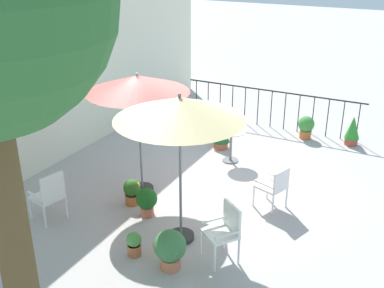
# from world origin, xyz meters

# --- Properties ---
(ground_plane) EXTENTS (60.00, 60.00, 0.00)m
(ground_plane) POSITION_xyz_m (0.00, 0.00, 0.00)
(ground_plane) COLOR #ACA5A3
(villa_facade) EXTENTS (11.48, 0.30, 3.99)m
(villa_facade) POSITION_xyz_m (0.00, 3.69, 1.99)
(villa_facade) COLOR #EBE9CE
(villa_facade) RESTS_ON ground
(terrace_railing) EXTENTS (0.03, 4.82, 1.01)m
(terrace_railing) POSITION_xyz_m (3.55, 0.00, 0.68)
(terrace_railing) COLOR black
(terrace_railing) RESTS_ON ground
(patio_umbrella_0) EXTENTS (1.92, 1.92, 2.42)m
(patio_umbrella_0) POSITION_xyz_m (-1.01, 1.12, 2.17)
(patio_umbrella_0) COLOR #2D2D2D
(patio_umbrella_0) RESTS_ON ground
(patio_umbrella_1) EXTENTS (2.01, 2.01, 2.53)m
(patio_umbrella_1) POSITION_xyz_m (-2.10, -0.35, 2.27)
(patio_umbrella_1) COLOR #2D2D2D
(patio_umbrella_1) RESTS_ON ground
(cafe_table_0) EXTENTS (0.65, 0.65, 0.74)m
(cafe_table_0) POSITION_xyz_m (1.07, 0.11, 0.51)
(cafe_table_0) COLOR white
(cafe_table_0) RESTS_ON ground
(patio_chair_0) EXTENTS (0.58, 0.58, 0.94)m
(patio_chair_0) POSITION_xyz_m (-2.65, 1.96, 0.53)
(patio_chair_0) COLOR white
(patio_chair_0) RESTS_ON ground
(patio_chair_1) EXTENTS (0.58, 0.60, 0.83)m
(patio_chair_1) POSITION_xyz_m (-0.46, -1.41, 0.49)
(patio_chair_1) COLOR white
(patio_chair_1) RESTS_ON ground
(patio_chair_2) EXTENTS (0.66, 0.67, 0.93)m
(patio_chair_2) POSITION_xyz_m (-2.26, -1.20, 0.55)
(patio_chair_2) COLOR white
(patio_chair_2) RESTS_ON ground
(potted_plant_0) EXTENTS (0.39, 0.39, 0.54)m
(potted_plant_0) POSITION_xyz_m (-1.75, 0.54, 0.31)
(potted_plant_0) COLOR #C0614A
(potted_plant_0) RESTS_ON ground
(potted_plant_1) EXTENTS (0.33, 0.33, 0.50)m
(potted_plant_1) POSITION_xyz_m (-1.52, 1.01, 0.26)
(potted_plant_1) COLOR #B15A2E
(potted_plant_1) RESTS_ON ground
(potted_plant_2) EXTENTS (0.40, 0.40, 0.58)m
(potted_plant_2) POSITION_xyz_m (3.19, -1.05, 0.32)
(potted_plant_2) COLOR #B36232
(potted_plant_2) RESTS_ON ground
(potted_plant_3) EXTENTS (0.24, 0.24, 0.41)m
(potted_plant_3) POSITION_xyz_m (-2.84, 0.09, 0.22)
(potted_plant_3) COLOR #AE613C
(potted_plant_3) RESTS_ON ground
(potted_plant_4) EXTENTS (0.42, 0.42, 0.65)m
(potted_plant_4) POSITION_xyz_m (1.65, 0.60, 0.34)
(potted_plant_4) COLOR #B45E3B
(potted_plant_4) RESTS_ON ground
(potted_plant_5) EXTENTS (0.36, 0.36, 0.73)m
(potted_plant_5) POSITION_xyz_m (3.31, -2.15, 0.38)
(potted_plant_5) COLOR #A4483A
(potted_plant_5) RESTS_ON ground
(potted_plant_6) EXTENTS (0.50, 0.50, 0.65)m
(potted_plant_6) POSITION_xyz_m (-2.86, -0.57, 0.36)
(potted_plant_6) COLOR #C0704B
(potted_plant_6) RESTS_ON ground
(potted_plant_7) EXTENTS (0.40, 0.40, 0.79)m
(potted_plant_7) POSITION_xyz_m (2.46, 1.70, 0.41)
(potted_plant_7) COLOR #BD6B42
(potted_plant_7) RESTS_ON ground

